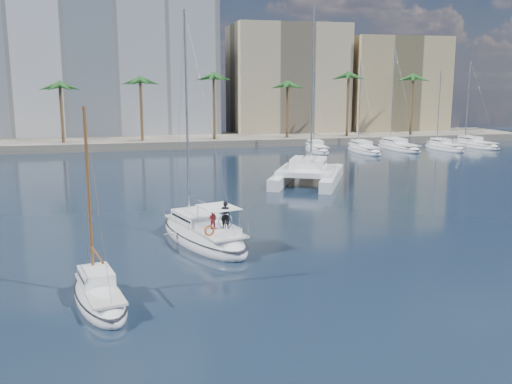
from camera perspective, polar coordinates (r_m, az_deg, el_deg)
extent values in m
plane|color=black|center=(34.05, 0.35, -6.38)|extent=(160.00, 160.00, 0.00)
cube|color=gray|center=(93.38, -8.53, 5.04)|extent=(120.00, 14.00, 1.20)
cube|color=white|center=(104.73, -16.04, 12.73)|extent=(42.00, 16.00, 28.00)
cube|color=tan|center=(105.81, 3.06, 10.94)|extent=(20.00, 14.00, 20.00)
cube|color=tan|center=(111.27, 13.45, 10.15)|extent=(18.00, 12.00, 18.00)
cylinder|color=brown|center=(89.04, -8.39, 7.76)|extent=(0.44, 0.44, 10.50)
sphere|color=#20551F|center=(88.90, -8.49, 11.14)|extent=(3.60, 3.60, 3.60)
cylinder|color=brown|center=(98.00, 12.02, 7.93)|extent=(0.44, 0.44, 10.50)
sphere|color=#20551F|center=(97.88, 12.15, 11.00)|extent=(3.60, 3.60, 3.60)
ellipsoid|color=white|center=(36.95, -5.30, -4.51)|extent=(6.14, 10.76, 2.13)
ellipsoid|color=black|center=(36.87, -5.31, -4.06)|extent=(6.20, 10.86, 0.18)
cube|color=silver|center=(36.57, -5.19, -3.37)|extent=(4.48, 8.03, 0.12)
cube|color=white|center=(37.53, -5.97, -2.44)|extent=(3.09, 3.85, 0.60)
cube|color=black|center=(37.53, -5.97, -2.41)|extent=(2.99, 3.48, 0.14)
cylinder|color=#B7BABF|center=(37.65, -6.92, 7.47)|extent=(0.15, 0.15, 13.44)
cylinder|color=#B7BABF|center=(36.48, -5.43, -0.90)|extent=(1.33, 3.99, 0.11)
cube|color=white|center=(34.80, -3.81, -3.69)|extent=(2.61, 3.02, 0.36)
cube|color=white|center=(34.39, -3.76, -1.52)|extent=(2.61, 3.02, 0.04)
torus|color=silver|center=(33.78, -3.07, -2.96)|extent=(0.93, 0.34, 0.96)
torus|color=#DC4D0B|center=(32.97, -4.69, -3.88)|extent=(0.66, 0.37, 0.64)
imported|color=black|center=(33.85, -3.08, -2.31)|extent=(0.72, 0.60, 1.69)
imported|color=#A4191A|center=(34.01, -4.34, -2.74)|extent=(0.70, 0.67, 1.14)
ellipsoid|color=white|center=(27.88, -15.34, -10.32)|extent=(3.47, 6.91, 1.56)
ellipsoid|color=black|center=(27.80, -15.37, -9.90)|extent=(3.50, 6.98, 0.18)
cube|color=silver|center=(27.56, -15.36, -9.27)|extent=(2.52, 5.17, 0.12)
cube|color=white|center=(28.15, -15.69, -8.08)|extent=(1.84, 2.42, 0.60)
cube|color=black|center=(28.14, -15.69, -8.04)|extent=(1.80, 2.17, 0.14)
cylinder|color=brown|center=(27.91, -16.37, -0.21)|extent=(0.15, 0.15, 8.19)
cylinder|color=brown|center=(27.25, -15.60, -6.06)|extent=(0.69, 2.63, 0.11)
cube|color=white|center=(58.91, 2.89, 1.62)|extent=(6.51, 11.39, 1.10)
cube|color=white|center=(58.24, 7.61, 1.42)|extent=(6.51, 11.39, 1.10)
cube|color=white|center=(57.81, 5.17, 2.16)|extent=(7.88, 8.42, 0.50)
cube|color=white|center=(58.30, 5.26, 2.93)|extent=(4.62, 4.75, 1.00)
cube|color=black|center=(58.30, 5.26, 2.98)|extent=(4.42, 4.33, 0.18)
cylinder|color=#B7BABF|center=(59.53, 5.65, 10.43)|extent=(0.18, 0.18, 16.19)
ellipsoid|color=silver|center=(36.63, -8.38, -4.14)|extent=(0.22, 0.41, 0.20)
sphere|color=silver|center=(36.82, -8.40, -4.04)|extent=(0.11, 0.11, 0.11)
cube|color=gray|center=(36.60, -8.84, -4.12)|extent=(0.47, 0.17, 0.11)
cube|color=gray|center=(36.65, -7.92, -4.08)|extent=(0.47, 0.17, 0.11)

